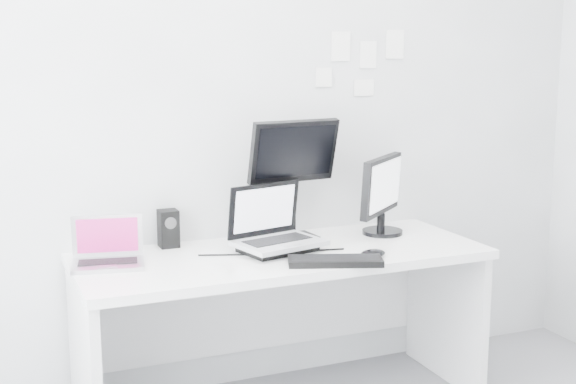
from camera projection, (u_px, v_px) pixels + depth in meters
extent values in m
plane|color=silver|center=(253.00, 105.00, 3.66)|extent=(3.60, 0.00, 3.60)
cube|color=white|center=(282.00, 331.00, 3.52)|extent=(1.80, 0.70, 0.73)
cube|color=#AAAAAE|center=(107.00, 241.00, 3.20)|extent=(0.33, 0.27, 0.22)
cube|color=black|center=(168.00, 228.00, 3.53)|extent=(0.10, 0.10, 0.17)
cube|color=#A8A9AF|center=(279.00, 218.00, 3.43)|extent=(0.42, 0.36, 0.30)
cube|color=black|center=(292.00, 179.00, 3.62)|extent=(0.44, 0.19, 0.58)
cube|color=black|center=(383.00, 194.00, 3.75)|extent=(0.45, 0.42, 0.39)
cube|color=black|center=(335.00, 261.00, 3.26)|extent=(0.41, 0.27, 0.03)
ellipsoid|color=black|center=(373.00, 253.00, 3.36)|extent=(0.12, 0.08, 0.04)
cube|color=white|center=(341.00, 46.00, 3.78)|extent=(0.10, 0.00, 0.14)
cube|color=white|center=(368.00, 55.00, 3.84)|extent=(0.09, 0.00, 0.13)
cube|color=white|center=(395.00, 44.00, 3.89)|extent=(0.10, 0.00, 0.14)
cube|color=white|center=(364.00, 88.00, 3.86)|extent=(0.11, 0.00, 0.08)
cube|color=white|center=(324.00, 77.00, 3.77)|extent=(0.08, 0.00, 0.09)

